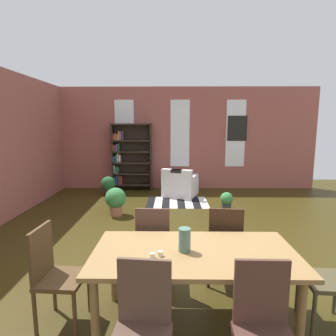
{
  "coord_description": "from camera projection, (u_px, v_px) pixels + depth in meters",
  "views": [
    {
      "loc": [
        -0.25,
        -3.47,
        1.86
      ],
      "look_at": [
        -0.31,
        1.62,
        1.07
      ],
      "focal_mm": 29.46,
      "sensor_mm": 36.0,
      "label": 1
    }
  ],
  "objects": [
    {
      "name": "armchair_white",
      "position": [
        180.0,
        185.0,
        7.3
      ],
      "size": [
        1.02,
        1.02,
        0.75
      ],
      "color": "white",
      "rests_on": "ground"
    },
    {
      "name": "back_wall_brick",
      "position": [
        180.0,
        139.0,
        8.06
      ],
      "size": [
        7.88,
        0.12,
        2.94
      ],
      "primitive_type": "cube",
      "color": "#A2554C",
      "rests_on": "ground"
    },
    {
      "name": "dining_table",
      "position": [
        194.0,
        259.0,
        2.51
      ],
      "size": [
        1.84,
        0.93,
        0.73
      ],
      "color": "olive",
      "rests_on": "ground"
    },
    {
      "name": "dining_chair_far_right",
      "position": [
        224.0,
        242.0,
        3.21
      ],
      "size": [
        0.43,
        0.43,
        0.95
      ],
      "color": "#332014",
      "rests_on": "ground"
    },
    {
      "name": "window_pane_0",
      "position": [
        125.0,
        134.0,
        7.99
      ],
      "size": [
        0.55,
        0.02,
        1.91
      ],
      "primitive_type": "cube",
      "color": "white"
    },
    {
      "name": "potted_plant_window",
      "position": [
        108.0,
        185.0,
        7.33
      ],
      "size": [
        0.37,
        0.37,
        0.52
      ],
      "color": "#333338",
      "rests_on": "ground"
    },
    {
      "name": "window_pane_2",
      "position": [
        235.0,
        134.0,
        7.95
      ],
      "size": [
        0.55,
        0.02,
        1.91
      ],
      "primitive_type": "cube",
      "color": "white"
    },
    {
      "name": "dining_chair_head_left",
      "position": [
        54.0,
        272.0,
        2.55
      ],
      "size": [
        0.42,
        0.42,
        0.95
      ],
      "color": "#4E361E",
      "rests_on": "ground"
    },
    {
      "name": "tealight_candle_0",
      "position": [
        152.0,
        255.0,
        2.36
      ],
      "size": [
        0.04,
        0.04,
        0.04
      ],
      "primitive_type": "cylinder",
      "color": "silver",
      "rests_on": "dining_table"
    },
    {
      "name": "potted_plant_by_shelf",
      "position": [
        227.0,
        201.0,
        5.92
      ],
      "size": [
        0.27,
        0.27,
        0.44
      ],
      "color": "#333338",
      "rests_on": "ground"
    },
    {
      "name": "tealight_candle_2",
      "position": [
        160.0,
        254.0,
        2.4
      ],
      "size": [
        0.04,
        0.04,
        0.04
      ],
      "primitive_type": "cylinder",
      "color": "silver",
      "rests_on": "dining_table"
    },
    {
      "name": "window_pane_1",
      "position": [
        180.0,
        134.0,
        7.97
      ],
      "size": [
        0.55,
        0.02,
        1.91
      ],
      "primitive_type": "cube",
      "color": "white"
    },
    {
      "name": "vase_on_table",
      "position": [
        185.0,
        240.0,
        2.48
      ],
      "size": [
        0.11,
        0.11,
        0.21
      ],
      "primitive_type": "cylinder",
      "color": "#4C7266",
      "rests_on": "dining_table"
    },
    {
      "name": "dining_chair_near_right",
      "position": [
        265.0,
        329.0,
        1.84
      ],
      "size": [
        0.41,
        0.41,
        0.95
      ],
      "color": "#4E2F26",
      "rests_on": "ground"
    },
    {
      "name": "dining_chair_head_right",
      "position": [
        336.0,
        275.0,
        2.51
      ],
      "size": [
        0.42,
        0.42,
        0.95
      ],
      "color": "#483F29",
      "rests_on": "ground"
    },
    {
      "name": "framed_picture",
      "position": [
        237.0,
        128.0,
        7.92
      ],
      "size": [
        0.56,
        0.03,
        0.72
      ],
      "primitive_type": "cube",
      "color": "black"
    },
    {
      "name": "tealight_candle_1",
      "position": [
        180.0,
        243.0,
        2.62
      ],
      "size": [
        0.04,
        0.04,
        0.05
      ],
      "primitive_type": "cylinder",
      "color": "silver",
      "rests_on": "dining_table"
    },
    {
      "name": "dining_chair_far_left",
      "position": [
        154.0,
        242.0,
        3.22
      ],
      "size": [
        0.41,
        0.41,
        0.95
      ],
      "color": "#4B3329",
      "rests_on": "ground"
    },
    {
      "name": "bookshelf_tall",
      "position": [
        129.0,
        157.0,
        7.92
      ],
      "size": [
        1.14,
        0.31,
        1.91
      ],
      "color": "#2D2319",
      "rests_on": "ground"
    },
    {
      "name": "dining_chair_near_left",
      "position": [
        142.0,
        328.0,
        1.85
      ],
      "size": [
        0.44,
        0.44,
        0.95
      ],
      "color": "brown",
      "rests_on": "ground"
    },
    {
      "name": "striped_rug",
      "position": [
        177.0,
        202.0,
        6.72
      ],
      "size": [
        1.47,
        1.03,
        0.01
      ],
      "color": "black",
      "rests_on": "ground"
    },
    {
      "name": "ground_plane",
      "position": [
        189.0,
        265.0,
        3.72
      ],
      "size": [
        11.88,
        11.88,
        0.0
      ],
      "primitive_type": "plane",
      "color": "#352C0E"
    },
    {
      "name": "potted_plant_corner",
      "position": [
        116.0,
        200.0,
        5.7
      ],
      "size": [
        0.43,
        0.43,
        0.59
      ],
      "color": "#9E6042",
      "rests_on": "ground"
    }
  ]
}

